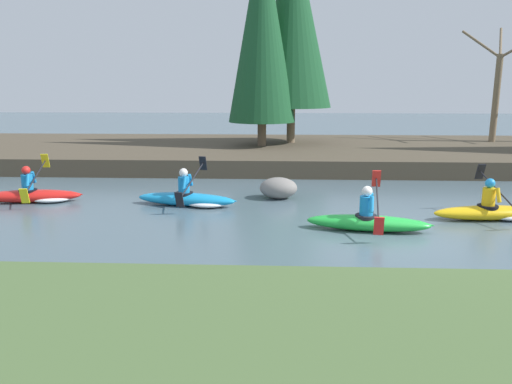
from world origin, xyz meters
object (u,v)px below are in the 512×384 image
kayaker_far_back (35,195)px  kayaker_lead (494,211)px  kayaker_middle (369,221)px  kayaker_trailing (190,198)px  boulder_midstream (278,188)px

kayaker_far_back → kayaker_lead: bearing=-14.5°
kayaker_middle → kayaker_far_back: same height
kayaker_middle → kayaker_trailing: 4.84m
kayaker_trailing → kayaker_lead: bearing=1.8°
kayaker_lead → kayaker_far_back: (-11.85, 1.27, 0.00)m
boulder_midstream → kayaker_middle: bearing=-56.8°
kayaker_middle → kayaker_far_back: size_ratio=1.00×
kayaker_lead → kayaker_middle: size_ratio=1.00×
kayaker_trailing → boulder_midstream: (2.35, 0.97, 0.10)m
kayaker_trailing → boulder_midstream: 2.54m
kayaker_far_back → boulder_midstream: 6.73m
kayaker_far_back → boulder_midstream: size_ratio=2.64×
kayaker_lead → kayaker_trailing: 7.58m
kayaker_lead → kayaker_far_back: bearing=168.4°
boulder_midstream → kayaker_trailing: bearing=-157.5°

